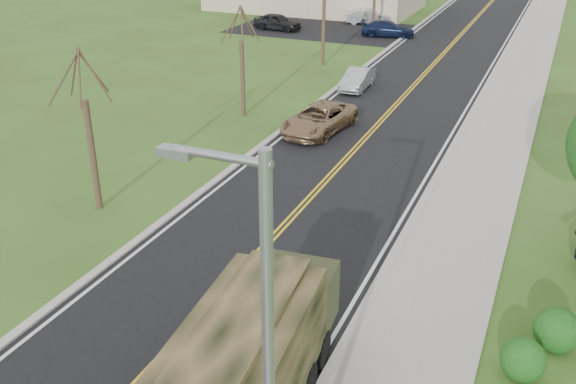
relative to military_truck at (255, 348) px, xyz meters
The scene contains 15 objects.
road 37.27m from the military_truck, 94.70° to the left, with size 8.00×120.00×0.01m, color black.
curb_right 37.15m from the military_truck, 88.30° to the left, with size 0.30×120.00×0.12m, color #9E998E.
sidewalk_right 37.25m from the military_truck, 85.61° to the left, with size 3.20×120.00×0.10m, color #9E998E.
curb_left 37.83m from the military_truck, 100.98° to the left, with size 0.30×120.00×0.10m, color #9E998E.
street_light 4.68m from the military_truck, 61.46° to the right, with size 1.65×0.22×8.00m.
bare_tree_a 12.33m from the military_truck, 144.77° to the left, with size 1.93×2.26×6.08m.
bare_tree_b 21.59m from the military_truck, 117.76° to the left, with size 1.83×2.14×5.73m.
bare_tree_c 32.70m from the military_truck, 107.91° to the left, with size 2.04×2.39×6.42m.
bare_tree_d 44.26m from the military_truck, 103.13° to the left, with size 1.88×2.20×5.91m.
military_truck is the anchor object (origin of this frame).
suv_champagne 19.13m from the military_truck, 106.59° to the left, with size 2.27×4.92×1.37m, color #927252.
sedan_silver 27.05m from the military_truck, 102.94° to the left, with size 1.30×3.73×1.23m, color #B4B5B9.
lot_car_dark 44.79m from the military_truck, 113.62° to the left, with size 1.67×4.16×1.42m, color black.
lot_car_silver 48.20m from the military_truck, 103.84° to the left, with size 1.46×4.19×1.38m, color silver.
lot_car_navy 42.99m from the military_truck, 101.42° to the left, with size 1.78×4.38×1.27m, color black.
Camera 1 is at (8.16, -7.10, 10.85)m, focal length 40.00 mm.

